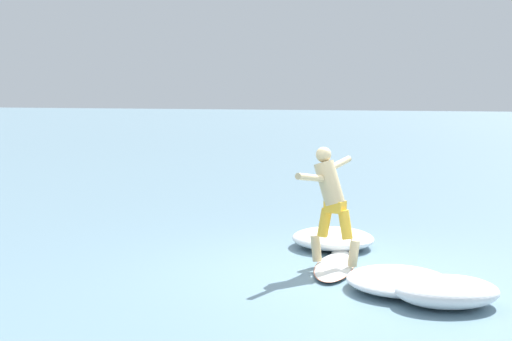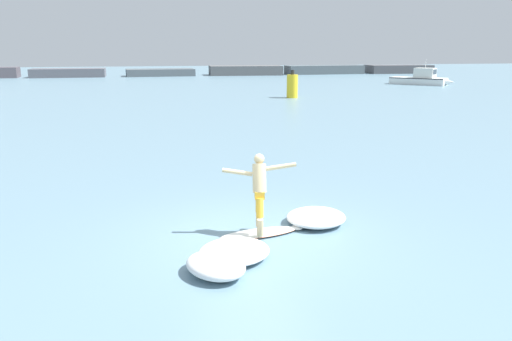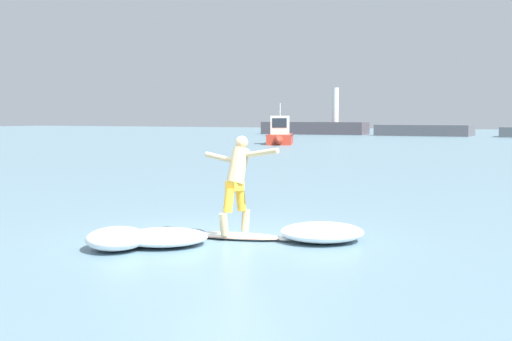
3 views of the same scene
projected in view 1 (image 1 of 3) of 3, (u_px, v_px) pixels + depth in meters
name	position (u px, v px, depth m)	size (l,w,h in m)	color
ground_plane	(332.00, 272.00, 9.71)	(200.00, 200.00, 0.00)	slate
surfboard	(335.00, 266.00, 9.88)	(1.89, 0.80, 0.22)	white
surfer	(330.00, 196.00, 9.78)	(1.52, 0.76, 1.61)	tan
wave_foam_at_tail	(447.00, 291.00, 8.16)	(1.38, 1.49, 0.33)	white
wave_foam_at_nose	(399.00, 281.00, 8.80)	(1.88, 1.86, 0.25)	white
wave_foam_beside	(333.00, 238.00, 11.26)	(1.85, 1.83, 0.30)	white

